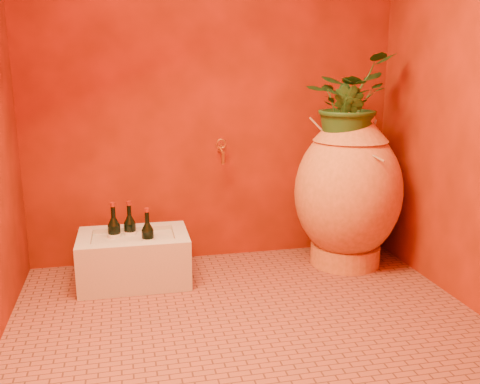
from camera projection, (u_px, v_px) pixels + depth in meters
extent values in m
plane|color=brown|center=(247.00, 318.00, 2.88)|extent=(2.50, 2.50, 0.00)
cube|color=#581705|center=(213.00, 77.00, 3.54)|extent=(2.50, 0.02, 2.50)
cube|color=#581705|center=(475.00, 80.00, 2.85)|extent=(0.02, 2.00, 2.50)
cylinder|color=orange|center=(345.00, 254.00, 3.66)|extent=(0.56, 0.56, 0.13)
ellipsoid|color=orange|center=(348.00, 192.00, 3.56)|extent=(0.85, 0.85, 0.89)
cone|color=orange|center=(351.00, 130.00, 3.46)|extent=(0.59, 0.59, 0.13)
torus|color=orange|center=(352.00, 118.00, 3.44)|extent=(0.36, 0.36, 0.06)
cylinder|color=olive|center=(342.00, 151.00, 3.43)|extent=(0.34, 0.35, 0.41)
cylinder|color=olive|center=(355.00, 146.00, 3.36)|extent=(0.19, 0.46, 0.13)
cylinder|color=olive|center=(370.00, 142.00, 3.42)|extent=(0.23, 0.32, 0.25)
cube|color=beige|center=(134.00, 260.00, 3.34)|extent=(0.67, 0.46, 0.28)
cube|color=beige|center=(132.00, 228.00, 3.47)|extent=(0.67, 0.09, 0.03)
cube|color=beige|center=(134.00, 246.00, 3.12)|extent=(0.67, 0.09, 0.03)
cube|color=beige|center=(84.00, 240.00, 3.24)|extent=(0.09, 0.28, 0.03)
cube|color=beige|center=(180.00, 233.00, 3.36)|extent=(0.09, 0.28, 0.03)
cylinder|color=black|center=(115.00, 240.00, 3.33)|extent=(0.08, 0.08, 0.19)
cone|color=black|center=(114.00, 221.00, 3.31)|extent=(0.08, 0.08, 0.05)
cylinder|color=black|center=(113.00, 212.00, 3.29)|extent=(0.03, 0.03, 0.07)
cylinder|color=maroon|center=(113.00, 204.00, 3.28)|extent=(0.03, 0.03, 0.03)
cylinder|color=silver|center=(115.00, 240.00, 3.33)|extent=(0.08, 0.08, 0.08)
cylinder|color=black|center=(148.00, 244.00, 3.27)|extent=(0.07, 0.07, 0.18)
cone|color=black|center=(147.00, 226.00, 3.24)|extent=(0.07, 0.07, 0.05)
cylinder|color=black|center=(147.00, 217.00, 3.23)|extent=(0.03, 0.03, 0.07)
cylinder|color=maroon|center=(147.00, 210.00, 3.22)|extent=(0.03, 0.03, 0.02)
cylinder|color=silver|center=(148.00, 244.00, 3.27)|extent=(0.08, 0.08, 0.08)
cylinder|color=black|center=(130.00, 237.00, 3.39)|extent=(0.08, 0.08, 0.18)
cone|color=black|center=(130.00, 219.00, 3.37)|extent=(0.08, 0.08, 0.05)
cylinder|color=black|center=(129.00, 210.00, 3.35)|extent=(0.03, 0.03, 0.07)
cylinder|color=maroon|center=(129.00, 203.00, 3.34)|extent=(0.03, 0.03, 0.03)
cylinder|color=silver|center=(130.00, 237.00, 3.39)|extent=(0.08, 0.08, 0.08)
cylinder|color=#AC7727|center=(221.00, 151.00, 3.59)|extent=(0.02, 0.14, 0.02)
cylinder|color=#AC7727|center=(223.00, 158.00, 3.54)|extent=(0.02, 0.02, 0.08)
torus|color=#AC7727|center=(221.00, 144.00, 3.58)|extent=(0.07, 0.01, 0.07)
cylinder|color=#AC7727|center=(221.00, 147.00, 3.59)|extent=(0.01, 0.01, 0.05)
imported|color=#1E4819|center=(348.00, 102.00, 3.44)|extent=(0.74, 0.73, 0.62)
imported|color=#1E4819|center=(346.00, 118.00, 3.38)|extent=(0.28, 0.29, 0.42)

